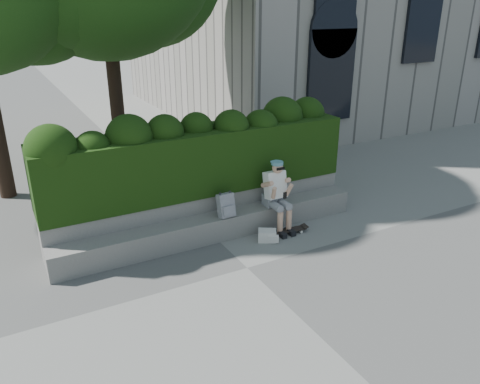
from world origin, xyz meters
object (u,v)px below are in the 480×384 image
skateboard (288,231)px  backpack_ground (267,236)px  person (277,193)px  backpack_plaid (226,205)px

skateboard → backpack_ground: backpack_ground is taller
person → skateboard: (0.07, -0.32, -0.69)m
backpack_plaid → backpack_ground: backpack_plaid is taller
person → backpack_plaid: 1.06m
person → backpack_plaid: (-1.06, 0.08, -0.08)m
person → backpack_plaid: person is taller
skateboard → backpack_plaid: size_ratio=1.72×
skateboard → backpack_plaid: bearing=166.9°
backpack_ground → skateboard: bearing=38.2°
skateboard → backpack_ground: size_ratio=2.30×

